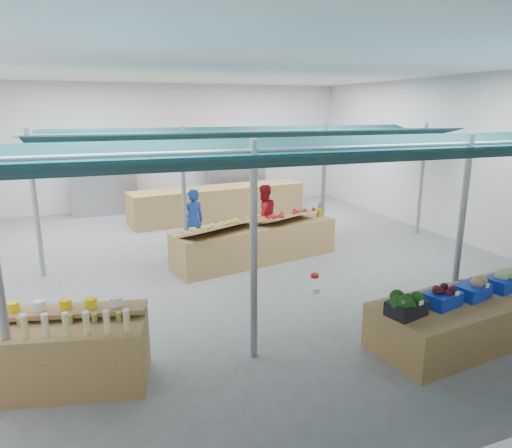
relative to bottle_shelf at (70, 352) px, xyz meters
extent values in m
plane|color=slate|center=(3.37, 3.84, -0.45)|extent=(13.00, 13.00, 0.00)
plane|color=silver|center=(3.37, 3.84, 3.75)|extent=(13.00, 13.00, 0.00)
plane|color=silver|center=(3.37, 10.34, 1.65)|extent=(12.00, 0.00, 12.00)
plane|color=silver|center=(9.37, 3.84, 1.65)|extent=(0.00, 13.00, 13.00)
cylinder|color=gray|center=(-0.63, 4.34, 1.05)|extent=(0.10, 0.10, 3.00)
cylinder|color=gray|center=(2.37, -0.16, 1.05)|extent=(0.10, 0.10, 3.00)
cylinder|color=gray|center=(2.37, 4.34, 1.05)|extent=(0.10, 0.10, 3.00)
cylinder|color=gray|center=(5.87, -0.16, 1.05)|extent=(0.10, 0.10, 3.00)
cylinder|color=gray|center=(5.87, 4.34, 1.05)|extent=(0.10, 0.10, 3.00)
cylinder|color=gray|center=(8.87, 4.34, 1.05)|extent=(0.10, 0.10, 3.00)
cylinder|color=gray|center=(4.12, -0.16, 2.40)|extent=(10.00, 0.06, 0.06)
cylinder|color=gray|center=(4.12, 4.34, 2.40)|extent=(10.00, 0.06, 0.06)
cube|color=black|center=(4.12, -0.81, 2.33)|extent=(9.50, 1.28, 0.30)
cube|color=black|center=(4.12, 0.49, 2.33)|extent=(9.50, 1.28, 0.30)
cube|color=black|center=(4.12, 3.69, 2.33)|extent=(9.50, 1.28, 0.30)
cube|color=black|center=(4.12, 4.99, 2.33)|extent=(9.50, 1.28, 0.30)
cube|color=#B23F33|center=(0.87, 9.84, 0.55)|extent=(2.00, 0.50, 2.00)
cube|color=#B23F33|center=(5.37, 9.84, 0.55)|extent=(2.00, 0.50, 2.00)
cube|color=olive|center=(-0.01, -0.04, -0.04)|extent=(1.99, 1.22, 0.82)
cube|color=#997247|center=(0.05, 0.21, 0.45)|extent=(1.89, 0.77, 0.06)
cube|color=olive|center=(5.71, -0.81, -0.11)|extent=(3.56, 1.55, 0.67)
cube|color=olive|center=(3.85, 3.68, -0.03)|extent=(3.99, 1.74, 0.83)
cube|color=olive|center=(4.20, 8.00, 0.05)|extent=(5.65, 1.83, 1.00)
imported|color=navy|center=(2.65, 4.78, 0.33)|extent=(0.63, 0.48, 1.55)
imported|color=maroon|center=(4.45, 4.78, 0.33)|extent=(0.86, 0.74, 1.55)
cube|color=black|center=(4.24, -0.99, 0.32)|extent=(0.57, 0.46, 0.20)
cube|color=white|center=(4.29, -1.20, 0.48)|extent=(0.08, 0.03, 0.06)
cube|color=#102EB0|center=(4.90, -0.91, 0.32)|extent=(0.57, 0.46, 0.20)
cube|color=white|center=(4.96, -1.12, 0.48)|extent=(0.08, 0.03, 0.06)
cube|color=#102EB0|center=(5.52, -0.83, 0.32)|extent=(0.57, 0.46, 0.20)
cube|color=white|center=(5.57, -1.05, 0.48)|extent=(0.08, 0.03, 0.06)
cube|color=#102EB0|center=(6.19, -0.76, 0.32)|extent=(0.57, 0.46, 0.20)
sphere|color=brown|center=(4.11, -1.12, 0.46)|extent=(0.09, 0.09, 0.09)
sphere|color=brown|center=(4.06, -1.14, 0.50)|extent=(0.06, 0.06, 0.06)
cylinder|color=red|center=(3.25, -0.23, 0.65)|extent=(0.12, 0.12, 0.05)
cube|color=white|center=(3.25, -0.29, 0.43)|extent=(0.10, 0.01, 0.07)
cube|color=#997247|center=(2.96, 3.39, 0.50)|extent=(2.01, 1.42, 0.26)
cube|color=#997247|center=(4.63, 3.76, 0.50)|extent=(1.65, 1.25, 0.26)
cylinder|color=#8C6019|center=(5.58, 3.97, 0.49)|extent=(0.14, 0.14, 0.22)
cone|color=#26661E|center=(5.58, 3.97, 0.68)|extent=(0.12, 0.12, 0.18)
camera|label=1|loc=(0.38, -5.56, 2.91)|focal=32.00mm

